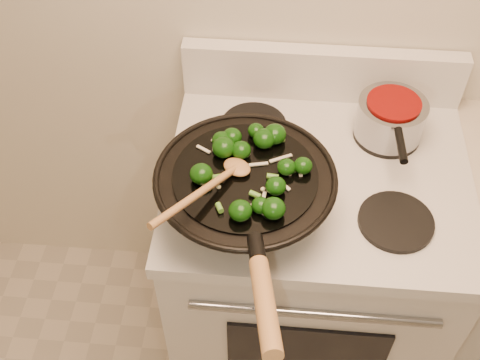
{
  "coord_description": "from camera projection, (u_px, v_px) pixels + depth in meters",
  "views": [
    {
      "loc": [
        -0.33,
        0.12,
        2.06
      ],
      "look_at": [
        -0.41,
        1.03,
        1.03
      ],
      "focal_mm": 45.0,
      "sensor_mm": 36.0,
      "label": 1
    }
  ],
  "objects": [
    {
      "name": "wok",
      "position": [
        245.0,
        192.0,
        1.39
      ],
      "size": [
        0.42,
        0.69,
        0.24
      ],
      "color": "black",
      "rests_on": "stove"
    },
    {
      "name": "stirfry",
      "position": [
        251.0,
        163.0,
        1.35
      ],
      "size": [
        0.27,
        0.29,
        0.05
      ],
      "color": "#0E3908",
      "rests_on": "wok"
    },
    {
      "name": "saucepan",
      "position": [
        391.0,
        118.0,
        1.58
      ],
      "size": [
        0.18,
        0.29,
        0.11
      ],
      "color": "gray",
      "rests_on": "stove"
    },
    {
      "name": "stove",
      "position": [
        305.0,
        268.0,
        1.88
      ],
      "size": [
        0.78,
        0.67,
        1.08
      ],
      "color": "white",
      "rests_on": "ground"
    },
    {
      "name": "wooden_spoon",
      "position": [
        214.0,
        183.0,
        1.3
      ],
      "size": [
        0.2,
        0.27,
        0.08
      ],
      "color": "#AF7A45",
      "rests_on": "wok"
    }
  ]
}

